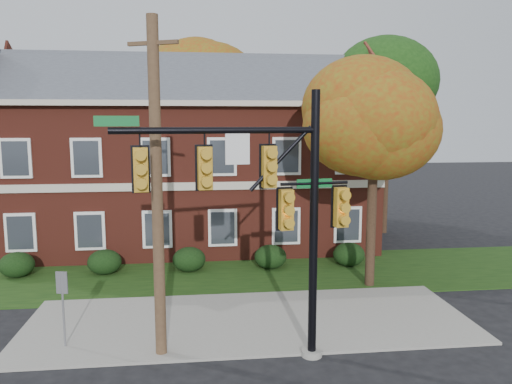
{
  "coord_description": "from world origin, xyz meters",
  "views": [
    {
      "loc": [
        -1.54,
        -14.08,
        6.33
      ],
      "look_at": [
        0.44,
        3.0,
        3.9
      ],
      "focal_mm": 35.0,
      "sensor_mm": 36.0,
      "label": 1
    }
  ],
  "objects": [
    {
      "name": "apartment_building",
      "position": [
        -2.0,
        11.95,
        4.99
      ],
      "size": [
        18.8,
        8.8,
        9.74
      ],
      "color": "maroon",
      "rests_on": "ground"
    },
    {
      "name": "sign_post",
      "position": [
        -5.35,
        -0.26,
        1.52
      ],
      "size": [
        0.32,
        0.11,
        2.23
      ],
      "rotation": [
        0.0,
        0.0,
        -0.21
      ],
      "color": "slate",
      "rests_on": "ground"
    },
    {
      "name": "ground",
      "position": [
        0.0,
        0.0,
        0.0
      ],
      "size": [
        120.0,
        120.0,
        0.0
      ],
      "primitive_type": "plane",
      "color": "black",
      "rests_on": "ground"
    },
    {
      "name": "traffic_signal",
      "position": [
        0.17,
        -1.67,
        4.43
      ],
      "size": [
        6.36,
        1.05,
        7.14
      ],
      "rotation": [
        0.0,
        0.0,
        0.13
      ],
      "color": "gray",
      "rests_on": "ground"
    },
    {
      "name": "hedge_far_right",
      "position": [
        5.0,
        6.7,
        0.53
      ],
      "size": [
        1.4,
        1.26,
        1.05
      ],
      "primitive_type": "ellipsoid",
      "color": "black",
      "rests_on": "ground"
    },
    {
      "name": "grass_strip",
      "position": [
        0.0,
        6.0,
        0.02
      ],
      "size": [
        30.0,
        6.0,
        0.04
      ],
      "primitive_type": "cube",
      "color": "#193811",
      "rests_on": "ground"
    },
    {
      "name": "utility_pole",
      "position": [
        -2.63,
        -1.0,
        4.56
      ],
      "size": [
        1.32,
        0.66,
        8.98
      ],
      "rotation": [
        0.0,
        0.0,
        -0.42
      ],
      "color": "#4C3523",
      "rests_on": "ground"
    },
    {
      "name": "hedge_right",
      "position": [
        1.5,
        6.7,
        0.53
      ],
      "size": [
        1.4,
        1.26,
        1.05
      ],
      "primitive_type": "ellipsoid",
      "color": "black",
      "rests_on": "ground"
    },
    {
      "name": "hedge_center",
      "position": [
        -2.0,
        6.7,
        0.53
      ],
      "size": [
        1.4,
        1.26,
        1.05
      ],
      "primitive_type": "ellipsoid",
      "color": "black",
      "rests_on": "ground"
    },
    {
      "name": "sidewalk",
      "position": [
        0.0,
        1.0,
        0.04
      ],
      "size": [
        14.0,
        5.0,
        0.08
      ],
      "primitive_type": "cube",
      "color": "gray",
      "rests_on": "ground"
    },
    {
      "name": "hedge_left",
      "position": [
        -5.5,
        6.7,
        0.53
      ],
      "size": [
        1.4,
        1.26,
        1.05
      ],
      "primitive_type": "ellipsoid",
      "color": "black",
      "rests_on": "ground"
    },
    {
      "name": "hedge_far_left",
      "position": [
        -9.0,
        6.7,
        0.53
      ],
      "size": [
        1.4,
        1.26,
        1.05
      ],
      "primitive_type": "ellipsoid",
      "color": "black",
      "rests_on": "ground"
    },
    {
      "name": "tree_right_rear",
      "position": [
        9.31,
        12.81,
        8.12
      ],
      "size": [
        6.3,
        5.95,
        10.62
      ],
      "color": "black",
      "rests_on": "ground"
    },
    {
      "name": "tree_near_right",
      "position": [
        5.22,
        3.87,
        6.67
      ],
      "size": [
        4.5,
        4.25,
        8.58
      ],
      "color": "black",
      "rests_on": "ground"
    },
    {
      "name": "tree_far_rear",
      "position": [
        -0.66,
        19.79,
        8.84
      ],
      "size": [
        6.84,
        6.46,
        11.52
      ],
      "color": "black",
      "rests_on": "ground"
    }
  ]
}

